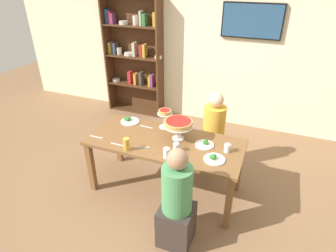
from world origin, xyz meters
The scene contains 21 objects.
ground_plane centered at (0.00, 0.00, 0.00)m, with size 12.00×12.00×0.00m, color #846042.
rear_partition centered at (0.00, 2.20, 1.40)m, with size 8.00×0.12×2.80m, color beige.
dining_table centered at (0.00, 0.00, 0.65)m, with size 1.86×0.80×0.74m.
bookshelf centered at (-1.44, 2.02, 1.14)m, with size 1.12×0.30×2.21m.
television centered at (0.60, 2.11, 1.84)m, with size 0.93×0.05×0.53m.
diner_near_right centered at (0.41, -0.71, 0.49)m, with size 0.34×0.34×1.15m.
diner_far_right centered at (0.43, 0.71, 0.49)m, with size 0.34×0.34×1.15m.
deep_dish_pizza_stand centered at (0.13, 0.10, 0.94)m, with size 0.37×0.37×0.25m.
personal_pizza_stand centered at (-0.12, 0.31, 0.92)m, with size 0.19×0.19×0.25m.
salad_plate_near_diner centered at (0.47, 0.08, 0.76)m, with size 0.22×0.22×0.06m.
salad_plate_far_diner centered at (-0.63, 0.27, 0.76)m, with size 0.25×0.25×0.07m.
salad_plate_spare centered at (0.64, -0.17, 0.76)m, with size 0.23×0.23×0.07m.
beer_glass_amber_tall centered at (-0.33, -0.34, 0.81)m, with size 0.07×0.07×0.15m, color gold.
water_glass_clear_near centered at (0.15, -0.31, 0.80)m, with size 0.07×0.07×0.12m, color white.
water_glass_clear_far centered at (0.73, 0.04, 0.79)m, with size 0.07×0.07×0.10m, color white.
water_glass_clear_spare centered at (0.20, -0.16, 0.79)m, with size 0.07×0.07×0.10m, color white.
cutlery_fork_near centered at (-0.35, 0.22, 0.74)m, with size 0.18×0.02×0.01m, color silver.
cutlery_knife_near centered at (-0.48, -0.28, 0.74)m, with size 0.18×0.02×0.01m, color silver.
cutlery_fork_far centered at (-0.19, -0.23, 0.74)m, with size 0.18×0.02×0.01m, color silver.
cutlery_knife_far centered at (0.30, -0.30, 0.74)m, with size 0.18×0.02×0.01m, color silver.
cutlery_spare_fork centered at (-0.81, -0.23, 0.74)m, with size 0.18×0.02×0.01m, color silver.
Camera 1 is at (1.09, -2.66, 2.53)m, focal length 30.26 mm.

